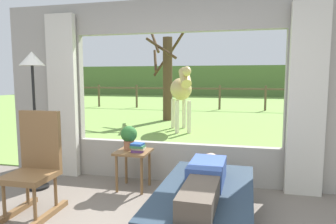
{
  "coord_description": "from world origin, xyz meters",
  "views": [
    {
      "loc": [
        0.88,
        -1.9,
        1.49
      ],
      "look_at": [
        0.0,
        1.8,
        1.05
      ],
      "focal_mm": 32.31,
      "sensor_mm": 36.0,
      "label": 1
    }
  ],
  "objects_px": {
    "floor_lamp_left": "(33,79)",
    "pasture_tree": "(167,75)",
    "book_stack": "(138,147)",
    "side_table": "(133,158)",
    "recliner_sofa": "(205,208)",
    "potted_plant": "(129,136)",
    "horse": "(181,90)",
    "reclining_person": "(205,179)",
    "rocking_chair": "(35,164)"
  },
  "relations": [
    {
      "from": "side_table",
      "to": "horse",
      "type": "height_order",
      "value": "horse"
    },
    {
      "from": "recliner_sofa",
      "to": "horse",
      "type": "distance_m",
      "value": 5.44
    },
    {
      "from": "reclining_person",
      "to": "potted_plant",
      "type": "height_order",
      "value": "potted_plant"
    },
    {
      "from": "recliner_sofa",
      "to": "reclining_person",
      "type": "bearing_deg",
      "value": -88.09
    },
    {
      "from": "side_table",
      "to": "pasture_tree",
      "type": "bearing_deg",
      "value": 99.5
    },
    {
      "from": "horse",
      "to": "pasture_tree",
      "type": "xyz_separation_m",
      "value": [
        -0.88,
        2.0,
        0.43
      ]
    },
    {
      "from": "side_table",
      "to": "pasture_tree",
      "type": "relative_size",
      "value": 0.16
    },
    {
      "from": "potted_plant",
      "to": "pasture_tree",
      "type": "xyz_separation_m",
      "value": [
        -0.98,
        6.29,
        0.88
      ]
    },
    {
      "from": "rocking_chair",
      "to": "book_stack",
      "type": "bearing_deg",
      "value": 43.31
    },
    {
      "from": "side_table",
      "to": "potted_plant",
      "type": "xyz_separation_m",
      "value": [
        -0.08,
        0.06,
        0.28
      ]
    },
    {
      "from": "floor_lamp_left",
      "to": "pasture_tree",
      "type": "xyz_separation_m",
      "value": [
        0.2,
        6.62,
        0.11
      ]
    },
    {
      "from": "rocking_chair",
      "to": "book_stack",
      "type": "distance_m",
      "value": 1.23
    },
    {
      "from": "floor_lamp_left",
      "to": "horse",
      "type": "height_order",
      "value": "floor_lamp_left"
    },
    {
      "from": "reclining_person",
      "to": "side_table",
      "type": "distance_m",
      "value": 1.4
    },
    {
      "from": "recliner_sofa",
      "to": "floor_lamp_left",
      "type": "distance_m",
      "value": 2.7
    },
    {
      "from": "recliner_sofa",
      "to": "rocking_chair",
      "type": "distance_m",
      "value": 1.88
    },
    {
      "from": "book_stack",
      "to": "horse",
      "type": "height_order",
      "value": "horse"
    },
    {
      "from": "book_stack",
      "to": "floor_lamp_left",
      "type": "distance_m",
      "value": 1.63
    },
    {
      "from": "book_stack",
      "to": "horse",
      "type": "distance_m",
      "value": 4.45
    },
    {
      "from": "recliner_sofa",
      "to": "floor_lamp_left",
      "type": "height_order",
      "value": "floor_lamp_left"
    },
    {
      "from": "book_stack",
      "to": "side_table",
      "type": "bearing_deg",
      "value": 144.49
    },
    {
      "from": "reclining_person",
      "to": "floor_lamp_left",
      "type": "height_order",
      "value": "floor_lamp_left"
    },
    {
      "from": "reclining_person",
      "to": "horse",
      "type": "distance_m",
      "value": 5.45
    },
    {
      "from": "pasture_tree",
      "to": "side_table",
      "type": "bearing_deg",
      "value": -80.5
    },
    {
      "from": "recliner_sofa",
      "to": "potted_plant",
      "type": "xyz_separation_m",
      "value": [
        -1.13,
        0.93,
        0.48
      ]
    },
    {
      "from": "recliner_sofa",
      "to": "rocking_chair",
      "type": "relative_size",
      "value": 1.54
    },
    {
      "from": "side_table",
      "to": "book_stack",
      "type": "height_order",
      "value": "book_stack"
    },
    {
      "from": "floor_lamp_left",
      "to": "horse",
      "type": "relative_size",
      "value": 1.01
    },
    {
      "from": "rocking_chair",
      "to": "floor_lamp_left",
      "type": "xyz_separation_m",
      "value": [
        -0.47,
        0.64,
        0.92
      ]
    },
    {
      "from": "rocking_chair",
      "to": "floor_lamp_left",
      "type": "height_order",
      "value": "floor_lamp_left"
    },
    {
      "from": "potted_plant",
      "to": "book_stack",
      "type": "xyz_separation_m",
      "value": [
        0.17,
        -0.12,
        -0.12
      ]
    },
    {
      "from": "side_table",
      "to": "floor_lamp_left",
      "type": "height_order",
      "value": "floor_lamp_left"
    },
    {
      "from": "reclining_person",
      "to": "horse",
      "type": "relative_size",
      "value": 0.79
    },
    {
      "from": "reclining_person",
      "to": "rocking_chair",
      "type": "height_order",
      "value": "rocking_chair"
    },
    {
      "from": "recliner_sofa",
      "to": "side_table",
      "type": "distance_m",
      "value": 1.38
    },
    {
      "from": "pasture_tree",
      "to": "reclining_person",
      "type": "bearing_deg",
      "value": -73.77
    },
    {
      "from": "recliner_sofa",
      "to": "floor_lamp_left",
      "type": "relative_size",
      "value": 0.95
    },
    {
      "from": "reclining_person",
      "to": "floor_lamp_left",
      "type": "xyz_separation_m",
      "value": [
        -2.32,
        0.65,
        0.95
      ]
    },
    {
      "from": "potted_plant",
      "to": "horse",
      "type": "height_order",
      "value": "horse"
    },
    {
      "from": "side_table",
      "to": "pasture_tree",
      "type": "distance_m",
      "value": 6.54
    },
    {
      "from": "recliner_sofa",
      "to": "reclining_person",
      "type": "distance_m",
      "value": 0.31
    },
    {
      "from": "potted_plant",
      "to": "book_stack",
      "type": "height_order",
      "value": "potted_plant"
    },
    {
      "from": "potted_plant",
      "to": "pasture_tree",
      "type": "bearing_deg",
      "value": 98.88
    },
    {
      "from": "pasture_tree",
      "to": "horse",
      "type": "bearing_deg",
      "value": -66.35
    },
    {
      "from": "side_table",
      "to": "floor_lamp_left",
      "type": "xyz_separation_m",
      "value": [
        -1.27,
        -0.28,
        1.04
      ]
    },
    {
      "from": "recliner_sofa",
      "to": "potted_plant",
      "type": "distance_m",
      "value": 1.54
    },
    {
      "from": "reclining_person",
      "to": "pasture_tree",
      "type": "bearing_deg",
      "value": 108.14
    },
    {
      "from": "potted_plant",
      "to": "floor_lamp_left",
      "type": "bearing_deg",
      "value": -164.2
    },
    {
      "from": "rocking_chair",
      "to": "recliner_sofa",
      "type": "bearing_deg",
      "value": 0.65
    },
    {
      "from": "reclining_person",
      "to": "pasture_tree",
      "type": "height_order",
      "value": "pasture_tree"
    }
  ]
}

